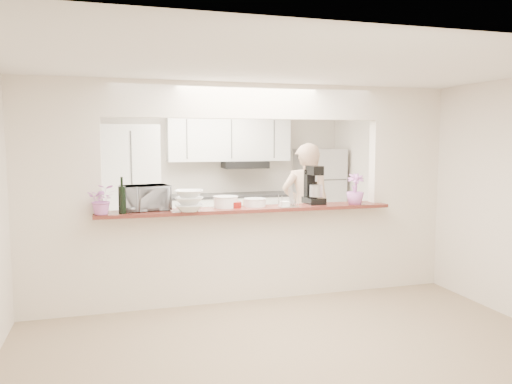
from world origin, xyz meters
name	(u,v)px	position (x,y,z in m)	size (l,w,h in m)	color
floor	(247,298)	(0.00, 0.00, 0.00)	(6.00, 6.00, 0.00)	tan
tile_overlay	(220,266)	(0.00, 1.55, 0.01)	(5.00, 2.90, 0.01)	beige
partition	(247,173)	(0.00, 0.00, 1.48)	(5.00, 0.15, 2.50)	white
bar_counter	(247,251)	(0.00, 0.00, 0.58)	(3.40, 0.38, 1.09)	white
kitchen_cabinets	(194,193)	(-0.19, 2.72, 0.97)	(3.15, 0.62, 2.25)	white
refrigerator	(319,197)	(2.05, 2.65, 0.85)	(0.75, 0.70, 1.70)	#B3B3B9
flower_left	(102,199)	(-1.60, -0.15, 1.25)	(0.28, 0.25, 0.32)	#CC6CC3
wine_bottle_a	(122,199)	(-1.40, -0.15, 1.24)	(0.08, 0.08, 0.39)	black
wine_bottle_b	(122,201)	(-1.40, -0.15, 1.23)	(0.07, 0.07, 0.35)	black
toaster_oven	(145,198)	(-1.15, 0.05, 1.23)	(0.50, 0.34, 0.28)	#9F9FA4
serving_bowls	(189,201)	(-0.70, -0.17, 1.20)	(0.31, 0.31, 0.23)	white
plate_stack_a	(226,202)	(-0.25, 0.03, 1.16)	(0.28, 0.28, 0.13)	white
plate_stack_b	(255,202)	(0.10, 0.03, 1.14)	(0.26, 0.26, 0.09)	white
red_bowl	(235,205)	(-0.15, -0.03, 1.12)	(0.14, 0.14, 0.07)	maroon
tan_bowl	(250,203)	(0.05, 0.08, 1.13)	(0.16, 0.16, 0.08)	beige
utensil_caddy	(288,200)	(0.45, -0.15, 1.18)	(0.22, 0.13, 0.21)	silver
stand_mixer	(313,187)	(0.85, 0.07, 1.30)	(0.20, 0.32, 0.46)	black
flower_right	(355,189)	(1.30, -0.15, 1.28)	(0.21, 0.21, 0.37)	#A862B7
person	(306,210)	(1.05, 0.80, 0.90)	(0.66, 0.43, 1.81)	tan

